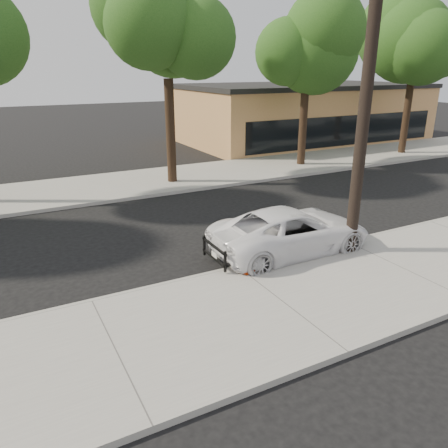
% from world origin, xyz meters
% --- Properties ---
extents(ground, '(120.00, 120.00, 0.00)m').
position_xyz_m(ground, '(0.00, 0.00, 0.00)').
color(ground, black).
rests_on(ground, ground).
extents(near_sidewalk, '(90.00, 4.40, 0.15)m').
position_xyz_m(near_sidewalk, '(0.00, -4.30, 0.07)').
color(near_sidewalk, gray).
rests_on(near_sidewalk, ground).
extents(far_sidewalk, '(90.00, 5.00, 0.15)m').
position_xyz_m(far_sidewalk, '(0.00, 8.50, 0.07)').
color(far_sidewalk, gray).
rests_on(far_sidewalk, ground).
extents(curb_near, '(90.00, 0.12, 0.16)m').
position_xyz_m(curb_near, '(0.00, -2.10, 0.07)').
color(curb_near, '#9E9B93').
rests_on(curb_near, ground).
extents(building_main, '(18.00, 10.00, 4.00)m').
position_xyz_m(building_main, '(16.00, 16.00, 2.00)').
color(building_main, '#B57E4B').
rests_on(building_main, ground).
extents(utility_pole, '(1.40, 0.34, 9.00)m').
position_xyz_m(utility_pole, '(3.60, -2.70, 4.70)').
color(utility_pole, black).
rests_on(utility_pole, near_sidewalk).
extents(tree_c, '(4.96, 4.80, 9.55)m').
position_xyz_m(tree_c, '(2.22, 7.64, 6.91)').
color(tree_c, black).
rests_on(tree_c, far_sidewalk).
extents(tree_d, '(4.50, 4.35, 8.75)m').
position_xyz_m(tree_d, '(10.20, 7.95, 6.37)').
color(tree_d, black).
rests_on(tree_d, far_sidewalk).
extents(tree_e, '(4.80, 4.65, 9.25)m').
position_xyz_m(tree_e, '(18.21, 7.74, 6.70)').
color(tree_e, black).
rests_on(tree_e, far_sidewalk).
extents(police_cruiser, '(5.05, 2.36, 1.40)m').
position_xyz_m(police_cruiser, '(2.10, -1.71, 0.70)').
color(police_cruiser, white).
rests_on(police_cruiser, ground).
extents(traffic_cone, '(0.44, 0.44, 0.67)m').
position_xyz_m(traffic_cone, '(0.06, -2.50, 0.48)').
color(traffic_cone, '#E83F0C').
rests_on(traffic_cone, near_sidewalk).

